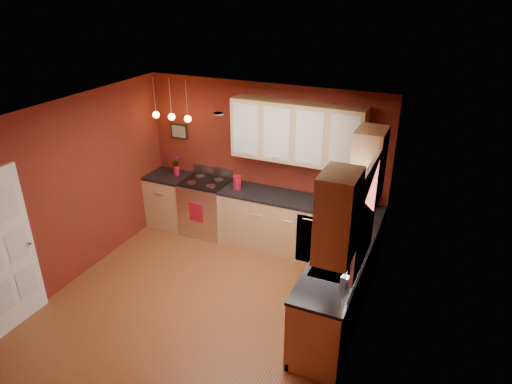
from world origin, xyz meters
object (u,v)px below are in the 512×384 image
at_px(sink, 336,266).
at_px(soap_pump, 346,279).
at_px(gas_range, 207,206).
at_px(coffee_maker, 367,200).
at_px(red_canister, 237,182).

distance_m(sink, soap_pump, 0.43).
bearing_deg(sink, gas_range, 150.22).
distance_m(coffee_maker, soap_pump, 2.01).
distance_m(red_canister, soap_pump, 2.89).
bearing_deg(coffee_maker, gas_range, -157.43).
bearing_deg(red_canister, sink, -36.21).
distance_m(gas_range, coffee_maker, 2.71).
bearing_deg(gas_range, coffee_maker, 3.03).
relative_size(gas_range, soap_pump, 5.94).
height_order(gas_range, sink, sink).
bearing_deg(soap_pump, gas_range, 146.44).
bearing_deg(gas_range, soap_pump, -33.56).
height_order(sink, soap_pump, sink).
xyz_separation_m(gas_range, soap_pump, (2.82, -1.87, 0.55)).
distance_m(sink, red_canister, 2.51).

